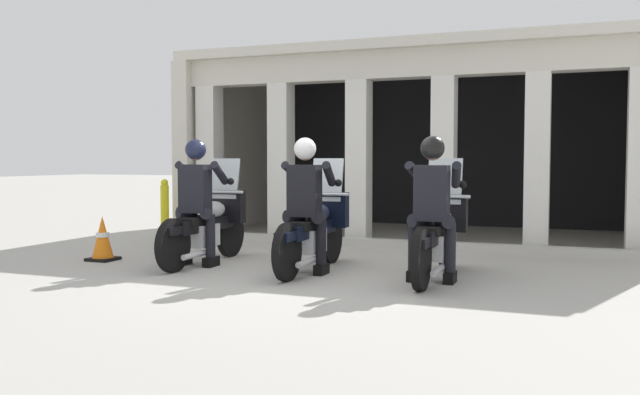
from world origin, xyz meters
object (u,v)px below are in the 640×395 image
Objects in this scene: motorcycle_center at (315,229)px; bollard_kerbside at (165,209)px; traffic_cone_flank at (103,239)px; motorcycle_left at (209,224)px; police_officer_left at (197,191)px; police_officer_center at (306,193)px; motorcycle_right at (437,233)px; police_officer_right at (432,196)px.

bollard_kerbside is (-3.56, 2.12, -0.00)m from motorcycle_center.
motorcycle_center is at bearing 6.11° from traffic_cone_flank.
motorcycle_center is 4.14m from bollard_kerbside.
traffic_cone_flank is at bearing -178.89° from motorcycle_left.
police_officer_left is at bearing -103.48° from motorcycle_left.
police_officer_left is 1.00× the size of police_officer_center.
motorcycle_left is 1.49m from motorcycle_center.
motorcycle_right is (1.49, 0.27, -0.44)m from police_officer_center.
motorcycle_left is at bearing 14.32° from traffic_cone_flank.
motorcycle_center is 1.49m from motorcycle_right.
police_officer_center is 2.69× the size of traffic_cone_flank.
traffic_cone_flank is at bearing 172.69° from motorcycle_right.
police_officer_left is 2.98m from police_officer_right.
police_officer_left is 1.49m from police_officer_center.
bollard_kerbside is (-5.05, 2.14, -0.00)m from motorcycle_right.
motorcycle_left is 2.98m from motorcycle_right.
motorcycle_center is 3.46× the size of traffic_cone_flank.
motorcycle_center is at bearing 168.23° from motorcycle_right.
police_officer_center is 1.58× the size of bollard_kerbside.
traffic_cone_flank is 0.59× the size of bollard_kerbside.
traffic_cone_flank is (-1.39, -0.36, -0.21)m from motorcycle_left.
motorcycle_left and motorcycle_center have the same top height.
police_officer_right is 1.58× the size of bollard_kerbside.
traffic_cone_flank is (-2.88, -0.31, -0.21)m from motorcycle_center.
motorcycle_right is 0.52m from police_officer_right.
traffic_cone_flank is at bearing 168.98° from police_officer_right.
motorcycle_right is 2.03× the size of bollard_kerbside.
motorcycle_left is 1.00× the size of motorcycle_right.
police_officer_center is (1.49, -0.33, 0.44)m from motorcycle_left.
police_officer_left is 1.57m from motorcycle_center.
police_officer_left reaches higher than bollard_kerbside.
police_officer_right is (1.49, -0.02, 0.00)m from police_officer_center.
police_officer_right is at bearing 0.11° from traffic_cone_flank.
police_officer_right is at bearing -6.18° from police_officer_center.
police_officer_right is at bearing -101.39° from motorcycle_right.
motorcycle_right is at bearing -6.18° from motorcycle_center.
bollard_kerbside is (-3.56, 2.41, -0.44)m from police_officer_center.
motorcycle_left is at bearing 167.64° from motorcycle_right.
motorcycle_right is at bearing -14.44° from motorcycle_left.
motorcycle_left is 2.93m from bollard_kerbside.
police_officer_left is 1.58× the size of bollard_kerbside.
motorcycle_left is 1.29× the size of police_officer_right.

